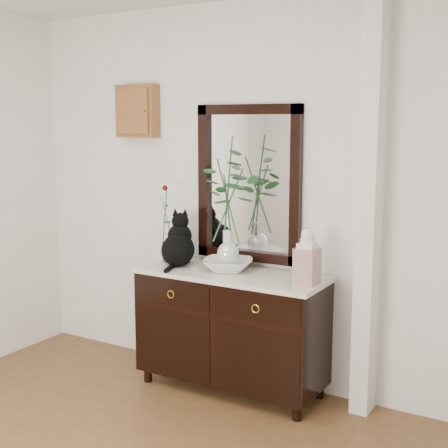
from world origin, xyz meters
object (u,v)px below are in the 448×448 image
Objects in this scene: sideboard at (231,325)px; ginger_jar at (307,256)px; cat at (178,239)px; lotus_bowl at (228,265)px.

ginger_jar is at bearing -2.99° from sideboard.
sideboard is at bearing -17.59° from cat.
cat is 1.03× the size of ginger_jar.
ginger_jar is at bearing -20.31° from cat.
sideboard is at bearing -29.03° from lotus_bowl.
ginger_jar is (0.61, -0.05, 0.14)m from lotus_bowl.
ginger_jar is (1.00, -0.02, -0.01)m from cat.
lotus_bowl is (-0.04, 0.02, 0.42)m from sideboard.
ginger_jar reaches higher than lotus_bowl.
cat is (-0.43, -0.01, 0.57)m from sideboard.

